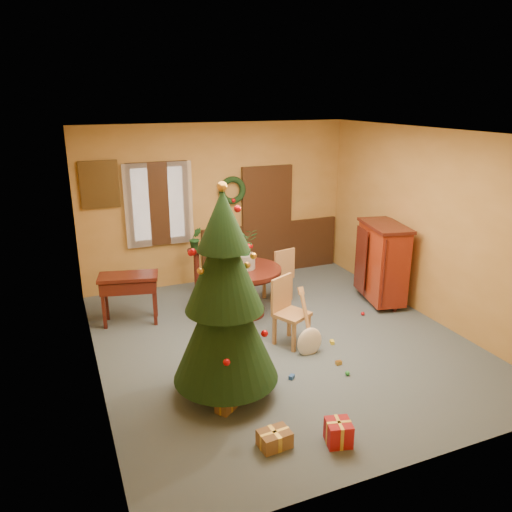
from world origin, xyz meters
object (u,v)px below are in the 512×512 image
christmas_tree (225,300)px  sideboard (382,261)px  dining_table (245,282)px  chair_near (288,308)px  writing_desk (129,287)px

christmas_tree → sideboard: christmas_tree is taller
dining_table → chair_near: 1.12m
christmas_tree → writing_desk: 2.56m
writing_desk → sideboard: sideboard is taller
christmas_tree → writing_desk: christmas_tree is taller
dining_table → christmas_tree: 2.32m
chair_near → writing_desk: (-1.94, 1.50, 0.07)m
christmas_tree → chair_near: bearing=35.8°
chair_near → writing_desk: size_ratio=1.02×
writing_desk → sideboard: (4.03, -0.79, 0.14)m
dining_table → christmas_tree: christmas_tree is taller
writing_desk → chair_near: bearing=-37.7°
dining_table → christmas_tree: bearing=-117.1°
writing_desk → christmas_tree: bearing=-73.1°
chair_near → writing_desk: 2.45m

